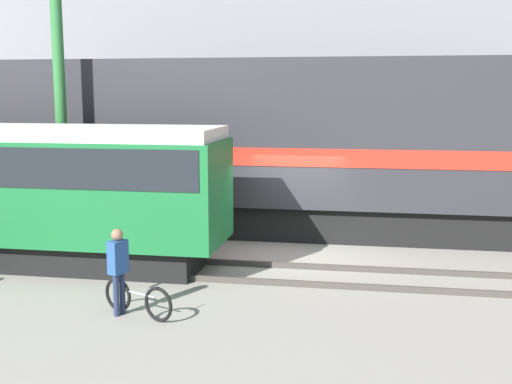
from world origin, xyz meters
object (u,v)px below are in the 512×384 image
at_px(person, 118,263).
at_px(bicycle, 138,299).
at_px(freight_locomotive, 293,144).
at_px(utility_pole_left, 61,116).
at_px(streetcar, 29,186).

bearing_deg(person, bicycle, -1.88).
bearing_deg(person, freight_locomotive, 72.67).
relative_size(freight_locomotive, utility_pole_left, 2.78).
relative_size(bicycle, utility_pole_left, 0.22).
bearing_deg(freight_locomotive, person, -107.33).
height_order(freight_locomotive, person, freight_locomotive).
distance_m(bicycle, utility_pole_left, 7.53).
bearing_deg(bicycle, utility_pole_left, 127.43).
relative_size(streetcar, person, 5.71).
xyz_separation_m(bicycle, utility_pole_left, (-4.13, 5.40, 3.23)).
xyz_separation_m(bicycle, person, (-0.37, 0.01, 0.68)).
relative_size(freight_locomotive, streetcar, 2.06).
distance_m(streetcar, person, 4.76).
xyz_separation_m(person, utility_pole_left, (-3.76, 5.39, 2.54)).
distance_m(freight_locomotive, utility_pole_left, 6.63).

